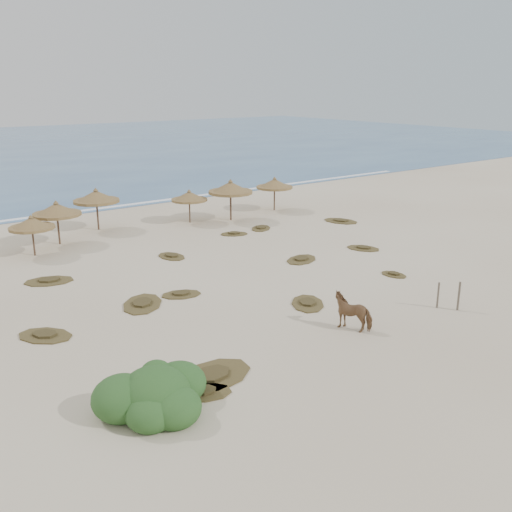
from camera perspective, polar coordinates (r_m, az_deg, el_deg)
name	(u,v)px	position (r m, az deg, el deg)	size (l,w,h in m)	color
ground	(310,309)	(25.55, 5.44, -5.30)	(160.00, 160.00, 0.00)	beige
foam_line	(93,210)	(47.33, -16.03, 4.48)	(70.00, 0.60, 0.01)	white
palapa_1	(31,224)	(35.24, -21.54, 3.00)	(3.24, 3.24, 2.43)	brown
palapa_2	(57,210)	(37.20, -19.32, 4.35)	(3.50, 3.50, 2.78)	brown
palapa_3	(96,197)	(40.20, -15.70, 5.69)	(3.96, 3.96, 2.91)	brown
palapa_4	(189,197)	(41.13, -6.70, 5.91)	(2.59, 2.59, 2.43)	brown
palapa_5	(231,188)	(41.55, -2.57, 6.78)	(3.72, 3.72, 3.04)	brown
palapa_6	(274,184)	(44.98, 1.86, 7.20)	(2.86, 2.86, 2.67)	brown
horse	(353,311)	(23.62, 9.71, -5.47)	(0.78, 1.72, 1.45)	brown
fence_post_near	(459,296)	(26.64, 19.62, -3.79)	(0.10, 0.10, 1.31)	brown
fence_post_far	(438,295)	(26.63, 17.75, -3.75)	(0.09, 0.09, 1.20)	brown
bush	(155,395)	(18.08, -10.06, -13.51)	(3.67, 3.23, 1.64)	#355D28
scrub_0	(45,335)	(24.27, -20.35, -7.44)	(2.57, 2.72, 0.16)	brown
scrub_1	(142,304)	(26.42, -11.30, -4.69)	(2.93, 3.15, 0.16)	brown
scrub_2	(181,294)	(27.28, -7.50, -3.80)	(2.19, 1.79, 0.16)	brown
scrub_3	(301,259)	(32.44, 4.57, -0.33)	(2.59, 2.15, 0.16)	brown
scrub_4	(363,248)	(35.17, 10.68, 0.79)	(2.06, 2.38, 0.16)	brown
scrub_5	(341,221)	(41.95, 8.47, 3.50)	(2.42, 2.97, 0.16)	brown
scrub_6	(49,281)	(30.69, -20.00, -2.34)	(2.82, 2.34, 0.16)	brown
scrub_7	(234,234)	(37.93, -2.20, 2.25)	(2.16, 1.89, 0.16)	brown
scrub_9	(308,303)	(26.06, 5.18, -4.72)	(2.49, 2.67, 0.16)	brown
scrub_10	(261,228)	(39.39, 0.49, 2.81)	(2.28, 2.20, 0.16)	brown
scrub_11	(204,392)	(19.01, -5.24, -13.38)	(2.15, 1.87, 0.16)	brown
scrub_12	(394,274)	(30.66, 13.62, -1.79)	(1.08, 1.51, 0.16)	brown
scrub_13	(172,256)	(33.30, -8.44, -0.01)	(1.47, 2.08, 0.16)	brown
scrub_15	(212,375)	(19.94, -4.40, -11.82)	(3.33, 2.42, 0.16)	brown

